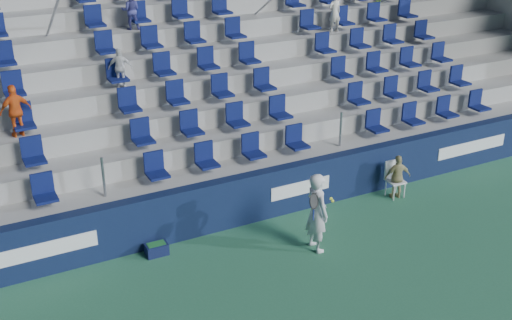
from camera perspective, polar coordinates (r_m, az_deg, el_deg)
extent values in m
plane|color=#2F6E4C|center=(12.79, 5.13, -11.72)|extent=(70.00, 70.00, 0.00)
cube|color=#111C3E|center=(14.81, -1.31, -3.55)|extent=(24.00, 0.30, 1.20)
cube|color=white|center=(13.51, -20.55, -8.06)|extent=(3.20, 0.02, 0.34)
cube|color=white|center=(15.33, 3.99, -2.52)|extent=(1.60, 0.02, 0.34)
cube|color=white|center=(18.58, 18.65, 1.11)|extent=(2.40, 0.02, 0.34)
cube|color=#959591|center=(15.27, -2.27, -2.66)|extent=(24.00, 0.85, 1.20)
cube|color=#959591|center=(15.87, -3.61, -0.63)|extent=(24.00, 0.85, 1.70)
cube|color=#959591|center=(16.48, -4.85, 1.25)|extent=(24.00, 0.85, 2.20)
cube|color=#959591|center=(17.12, -5.99, 2.99)|extent=(24.00, 0.85, 2.70)
cube|color=#959591|center=(17.79, -7.06, 4.60)|extent=(24.00, 0.85, 3.20)
cube|color=#959591|center=(18.47, -8.05, 6.10)|extent=(24.00, 0.85, 3.70)
cube|color=#959591|center=(19.17, -8.98, 7.48)|extent=(24.00, 0.85, 4.20)
cube|color=#959591|center=(19.88, -9.85, 8.77)|extent=(24.00, 0.85, 4.70)
cube|color=#959591|center=(20.60, -10.66, 9.96)|extent=(24.00, 0.85, 5.20)
cube|color=#959591|center=(21.13, -11.33, 11.64)|extent=(24.00, 0.50, 6.20)
cube|color=#959591|center=(24.15, 20.55, 10.90)|extent=(0.30, 7.65, 5.20)
cube|color=#0C1549|center=(14.87, -2.33, 0.61)|extent=(16.05, 0.50, 0.70)
cube|color=#0C1549|center=(15.41, -3.72, 3.43)|extent=(16.05, 0.50, 0.70)
cube|color=#0C1549|center=(15.98, -5.03, 6.05)|extent=(16.05, 0.50, 0.70)
cube|color=#0C1549|center=(16.60, -6.25, 8.48)|extent=(16.05, 0.50, 0.70)
cube|color=#0C1549|center=(17.25, -7.39, 10.72)|extent=(16.05, 0.50, 0.70)
cube|color=#0C1549|center=(17.93, -8.46, 12.80)|extent=(16.05, 0.50, 0.70)
cylinder|color=gray|center=(16.31, -17.65, 11.95)|extent=(0.06, 7.68, 4.55)
imported|color=silver|center=(16.00, -11.97, 8.02)|extent=(0.62, 0.42, 0.97)
imported|color=beige|center=(19.44, 7.00, 12.90)|extent=(0.42, 0.28, 1.14)
imported|color=orange|center=(14.85, -20.58, 4.11)|extent=(0.72, 0.41, 1.17)
imported|color=#3D3F87|center=(17.60, -11.08, 12.93)|extent=(0.59, 0.52, 1.01)
imported|color=silver|center=(13.72, 5.43, -4.64)|extent=(0.44, 0.66, 1.80)
cylinder|color=navy|center=(13.34, 5.13, -4.80)|extent=(0.03, 0.03, 0.28)
torus|color=black|center=(13.20, 5.17, -3.66)|extent=(0.30, 0.17, 0.28)
plane|color=#262626|center=(13.20, 5.17, -3.66)|extent=(0.30, 0.16, 0.29)
sphere|color=#C4D030|center=(13.56, 6.83, -3.64)|extent=(0.07, 0.07, 0.07)
sphere|color=#C4D030|center=(13.59, 6.69, -3.43)|extent=(0.07, 0.07, 0.07)
cube|color=white|center=(16.46, 12.32, -1.86)|extent=(0.44, 0.44, 0.04)
cube|color=white|center=(16.48, 11.97, -0.81)|extent=(0.41, 0.07, 0.51)
cylinder|color=white|center=(16.34, 12.16, -2.91)|extent=(0.03, 0.03, 0.41)
cylinder|color=white|center=(16.54, 13.05, -2.66)|extent=(0.03, 0.03, 0.41)
cylinder|color=white|center=(16.57, 11.45, -2.46)|extent=(0.03, 0.03, 0.41)
cylinder|color=white|center=(16.76, 12.34, -2.21)|extent=(0.03, 0.03, 0.41)
imported|color=tan|center=(16.36, 12.47, -1.47)|extent=(0.72, 0.46, 1.14)
cube|color=#10173B|center=(14.00, -8.83, -7.84)|extent=(0.48, 0.32, 0.26)
cube|color=#1E662D|center=(13.97, -8.84, -7.63)|extent=(0.39, 0.23, 0.15)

